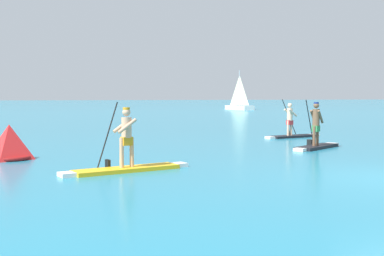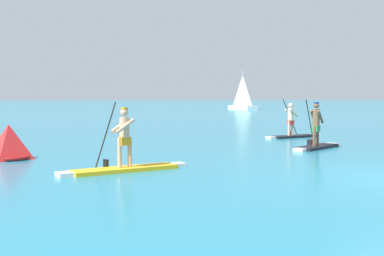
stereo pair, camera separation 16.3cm
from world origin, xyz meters
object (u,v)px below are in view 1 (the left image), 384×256
(paddleboarder_far_right, at_px, (292,130))
(sailboat_right_horizon, at_px, (239,105))
(race_marker_buoy, at_px, (9,144))
(paddleboarder_mid_center, at_px, (316,138))
(paddleboarder_near_left, at_px, (126,159))

(paddleboarder_far_right, height_order, sailboat_right_horizon, sailboat_right_horizon)
(race_marker_buoy, xyz_separation_m, sailboat_right_horizon, (27.65, 48.73, 0.20))
(paddleboarder_far_right, xyz_separation_m, sailboat_right_horizon, (15.41, 44.02, 0.34))
(race_marker_buoy, bearing_deg, paddleboarder_mid_center, 0.41)
(paddleboarder_mid_center, xyz_separation_m, sailboat_right_horizon, (16.89, 48.65, 0.30))
(paddleboarder_near_left, height_order, paddleboarder_mid_center, paddleboarder_mid_center)
(paddleboarder_near_left, distance_m, sailboat_right_horizon, 57.71)
(paddleboarder_far_right, bearing_deg, race_marker_buoy, -173.17)
(race_marker_buoy, height_order, sailboat_right_horizon, sailboat_right_horizon)
(sailboat_right_horizon, bearing_deg, race_marker_buoy, 143.81)
(paddleboarder_mid_center, xyz_separation_m, race_marker_buoy, (-10.76, -0.08, 0.10))
(paddleboarder_near_left, height_order, paddleboarder_far_right, paddleboarder_near_left)
(paddleboarder_near_left, relative_size, race_marker_buoy, 2.44)
(paddleboarder_mid_center, xyz_separation_m, paddleboarder_far_right, (1.48, 4.63, -0.04))
(paddleboarder_mid_center, relative_size, paddleboarder_far_right, 0.86)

